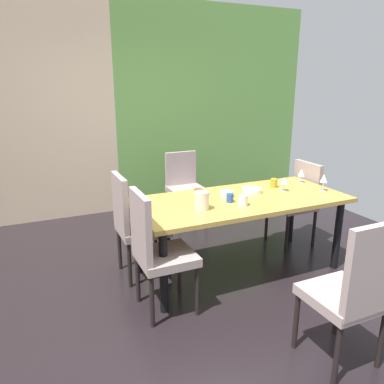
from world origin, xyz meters
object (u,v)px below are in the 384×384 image
Objects in this scene: cup_left at (243,200)px; wine_glass_front at (301,173)px; chair_right_far at (297,198)px; pitcher_near_window at (202,201)px; chair_left_near at (156,247)px; wine_glass_west at (284,181)px; serving_bowl_center at (252,190)px; wine_glass_east at (324,179)px; chair_head_near at (354,289)px; chair_head_far at (185,184)px; cup_north at (230,198)px; cup_corner at (199,193)px; dining_table at (240,206)px; serving_bowl_south at (227,194)px; chair_left_far at (134,221)px; cup_right at (274,183)px.

wine_glass_front is at bearing 22.68° from cup_left.
pitcher_near_window is (-1.43, -0.46, 0.30)m from chair_right_far.
wine_glass_west is (1.48, 0.35, 0.29)m from chair_left_near.
pitcher_near_window is (-0.68, -0.27, 0.06)m from serving_bowl_center.
wine_glass_west is at bearing 156.65° from wine_glass_east.
chair_head_near is at bearing 40.09° from chair_left_near.
wine_glass_east is 1.36m from pitcher_near_window.
chair_head_far is 11.42× the size of cup_north.
chair_head_near is at bearing -110.89° from wine_glass_west.
cup_left is 1.16× the size of cup_corner.
serving_bowl_center is (0.18, -1.29, 0.24)m from chair_head_far.
dining_table is 1.02m from chair_right_far.
chair_left_near is 1.88m from wine_glass_east.
chair_left_near is 6.79× the size of wine_glass_front.
chair_head_near is 1.58m from serving_bowl_center.
cup_corner reaches higher than serving_bowl_south.
dining_table is 12.63× the size of pitcher_near_window.
wine_glass_east reaches higher than pitcher_near_window.
chair_left_far is (-0.96, 0.32, -0.11)m from dining_table.
chair_left_near is 12.48× the size of cup_north.
wine_glass_east is 0.73m from serving_bowl_center.
chair_head_near reaches higher than pitcher_near_window.
cup_left reaches higher than serving_bowl_south.
wine_glass_east reaches higher than serving_bowl_south.
chair_left_near reaches higher than serving_bowl_south.
wine_glass_front reaches higher than cup_left.
cup_right is (-0.38, 0.31, -0.08)m from wine_glass_east.
serving_bowl_center is 0.73m from pitcher_near_window.
cup_north is at bearing -159.68° from cup_right.
wine_glass_front is (0.87, -1.20, 0.33)m from chair_head_far.
chair_head_far is at bearing 150.34° from chair_left_near.
wine_glass_east is (0.37, -0.16, 0.02)m from wine_glass_west.
serving_bowl_center is at bearing 27.46° from cup_north.
wine_glass_front is 1.82× the size of cup_corner.
chair_left_near is 1.99m from chair_head_far.
wine_glass_west is 0.40m from wine_glass_east.
dining_table is 21.11× the size of cup_left.
wine_glass_west is at bearing -153.29° from wine_glass_front.
wine_glass_front is 1.24m from cup_corner.
wine_glass_west is 1.55× the size of cup_right.
wine_glass_east reaches higher than cup_north.
cup_left is at bearing 98.05° from chair_left_near.
chair_left_near is 10.66× the size of cup_left.
cup_right reaches higher than serving_bowl_south.
chair_left_near is at bearing -139.59° from cup_corner.
cup_right is (1.47, -0.14, 0.24)m from chair_left_far.
pitcher_near_window is at bearing -170.21° from wine_glass_west.
chair_right_far reaches higher than cup_corner.
chair_right_far reaches higher than wine_glass_east.
cup_right is (0.85, -0.03, 0.01)m from cup_corner.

